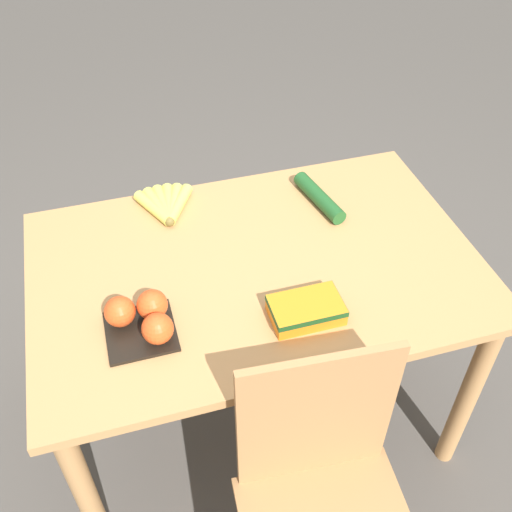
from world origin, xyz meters
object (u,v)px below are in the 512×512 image
Objects in this scene: tomato_pack at (143,318)px; cucumber_near at (319,197)px; banana_bunch at (166,205)px; carrot_bag at (306,309)px; chair at (324,506)px.

tomato_pack is 0.71m from cucumber_near.
tomato_pack is at bearing 30.54° from cucumber_near.
carrot_bag reaches higher than banana_bunch.
chair is at bearing 79.42° from carrot_bag.
chair is 0.65m from tomato_pack.
tomato_pack is 0.93× the size of carrot_bag.
banana_bunch is 0.49m from cucumber_near.
banana_bunch is at bearing 106.35° from chair.
banana_bunch is (0.20, -0.92, 0.29)m from chair.
cucumber_near is at bearing 75.55° from chair.
carrot_bag reaches higher than cucumber_near.
chair is at bearing 102.32° from banana_bunch.
carrot_bag is at bearing 116.58° from banana_bunch.
banana_bunch is 0.49m from tomato_pack.
chair is 4.88× the size of carrot_bag.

